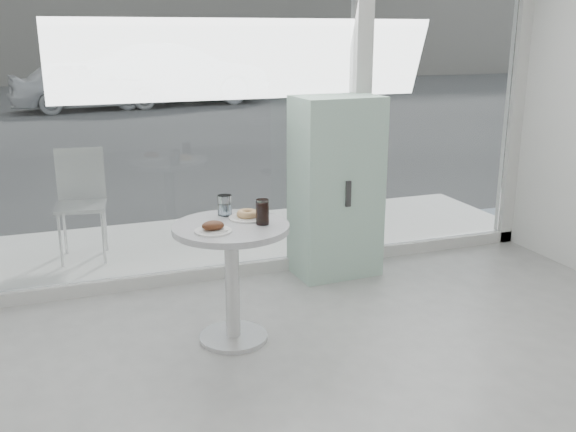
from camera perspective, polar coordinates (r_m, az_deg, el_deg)
name	(u,v)px	position (r m, az deg, el deg)	size (l,w,h in m)	color
storefront	(263,59)	(4.99, -2.25, 13.82)	(5.00, 0.14, 3.00)	silver
main_table	(232,259)	(4.00, -5.03, -3.79)	(0.72, 0.72, 0.77)	silver
patio_deck	(231,240)	(6.03, -5.09, -2.17)	(5.60, 1.60, 0.05)	white
street	(110,106)	(17.90, -15.54, 9.37)	(40.00, 24.00, 0.00)	#323232
mint_cabinet	(336,187)	(5.11, 4.28, 2.57)	(0.68, 0.48, 1.43)	#9CC8B2
patio_chair	(81,197)	(5.66, -17.92, 1.66)	(0.44, 0.44, 0.92)	silver
car_white	(88,84)	(17.18, -17.34, 11.14)	(1.52, 3.78, 1.29)	silver
car_silver	(174,74)	(17.94, -10.07, 12.30)	(1.70, 4.87, 1.61)	#AFB2B7
plate_fritter	(214,228)	(3.80, -6.63, -1.04)	(0.22, 0.22, 0.07)	white
plate_donut	(247,216)	(4.05, -3.63, 0.04)	(0.24, 0.24, 0.06)	white
water_tumbler_a	(224,206)	(4.14, -5.74, 0.88)	(0.08, 0.08, 0.13)	white
water_tumbler_b	(226,206)	(4.13, -5.57, 0.85)	(0.08, 0.08, 0.13)	white
cola_glass	(262,212)	(3.91, -2.28, 0.32)	(0.08, 0.08, 0.16)	white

